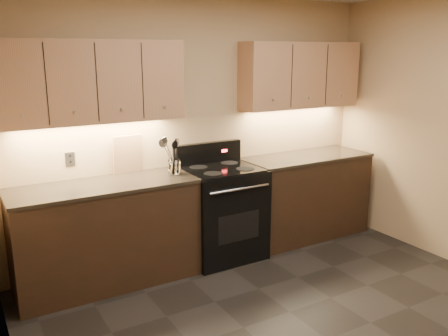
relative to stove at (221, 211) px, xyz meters
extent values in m
cube|color=tan|center=(-0.08, 0.32, 0.82)|extent=(4.00, 0.04, 2.60)
cube|color=tan|center=(-2.08, -1.68, 0.82)|extent=(0.04, 4.00, 2.60)
cube|color=black|center=(-1.18, 0.02, -0.03)|extent=(1.60, 0.60, 0.90)
cube|color=#332B20|center=(-1.18, 0.02, 0.44)|extent=(1.62, 0.62, 0.03)
cube|color=black|center=(1.10, 0.02, -0.03)|extent=(1.44, 0.60, 0.90)
cube|color=#332B20|center=(1.10, 0.02, 0.44)|extent=(1.46, 0.62, 0.03)
cube|color=black|center=(0.00, -0.01, -0.02)|extent=(0.76, 0.65, 0.92)
cube|color=black|center=(0.00, -0.01, 0.45)|extent=(0.70, 0.60, 0.01)
cube|color=black|center=(0.00, 0.28, 0.55)|extent=(0.76, 0.07, 0.22)
cube|color=red|center=(0.18, 0.24, 0.56)|extent=(0.06, 0.00, 0.03)
cylinder|color=silver|center=(0.00, -0.35, 0.32)|extent=(0.65, 0.02, 0.02)
cube|color=black|center=(0.00, -0.33, -0.07)|extent=(0.46, 0.00, 0.28)
cylinder|color=black|center=(-0.18, -0.16, 0.45)|extent=(0.18, 0.18, 0.00)
cylinder|color=black|center=(0.18, -0.16, 0.45)|extent=(0.18, 0.18, 0.00)
cylinder|color=black|center=(-0.18, 0.14, 0.45)|extent=(0.18, 0.18, 0.00)
cylinder|color=black|center=(0.18, 0.14, 0.45)|extent=(0.18, 0.18, 0.00)
cube|color=#AB7A55|center=(-1.18, 0.17, 1.32)|extent=(1.60, 0.30, 0.70)
cube|color=#AB7A55|center=(1.10, 0.17, 1.32)|extent=(1.44, 0.30, 0.70)
cube|color=#B2B5BA|center=(-1.38, 0.31, 0.64)|extent=(0.08, 0.01, 0.12)
cylinder|color=white|center=(-0.50, 0.02, 0.52)|extent=(0.12, 0.12, 0.14)
cylinder|color=white|center=(-0.50, 0.02, 0.46)|extent=(0.11, 0.11, 0.02)
cube|color=tan|center=(-0.85, 0.29, 0.63)|extent=(0.29, 0.07, 0.36)
camera|label=1|loc=(-2.29, -3.93, 1.57)|focal=38.00mm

